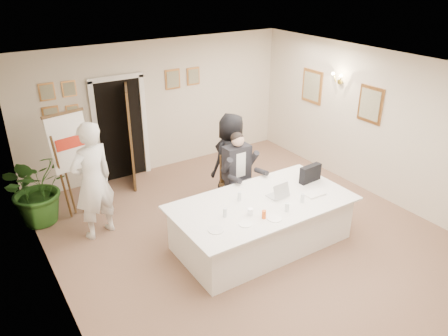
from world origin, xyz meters
The scene contains 27 objects.
floor centered at (0.00, 0.00, 0.00)m, with size 7.00×7.00×0.00m, color brown.
ceiling centered at (0.00, 0.00, 2.80)m, with size 6.00×7.00×0.02m, color white.
wall_back centered at (0.00, 3.50, 1.40)m, with size 6.00×0.10×2.80m, color beige.
wall_left centered at (-3.00, 0.00, 1.40)m, with size 0.10×7.00×2.80m, color beige.
wall_right centered at (3.00, 0.00, 1.40)m, with size 0.10×7.00×2.80m, color beige.
doorway centered at (-0.88, 3.32, 1.04)m, with size 1.14×0.86×2.20m.
pictures_back_wall centered at (-0.80, 3.47, 1.85)m, with size 3.40×0.06×0.80m, color #BF8141, non-canonical shape.
pictures_right_wall centered at (2.97, 1.20, 1.75)m, with size 0.06×2.20×0.80m, color #BF8141, non-canonical shape.
wall_sconce centered at (2.90, 1.20, 2.10)m, with size 0.20×0.30×0.24m, color gold, non-canonical shape.
conference_table centered at (0.06, -0.12, 0.39)m, with size 2.88×1.53×0.78m.
seated_man centered at (0.36, 0.98, 0.77)m, with size 0.66×0.70×1.53m, color black, non-canonical shape.
flip_chart centered at (-2.23, 2.36, 0.90)m, with size 0.70×0.49×1.94m.
standing_man centered at (-2.08, 1.57, 1.00)m, with size 0.73×0.48×2.00m, color white.
standing_woman centered at (0.50, 1.43, 0.86)m, with size 0.84×0.54×1.71m, color black.
potted_palm centered at (-2.80, 2.55, 0.67)m, with size 1.20×1.04×1.34m, color #285A1E.
laptop centered at (0.37, -0.09, 0.91)m, with size 0.31×0.34×0.28m, color #B7BABC, non-canonical shape.
laptop_bag centered at (1.18, 0.01, 0.92)m, with size 0.42×0.12×0.29m, color black.
paper_stack centered at (0.91, -0.38, 0.79)m, with size 0.32×0.23×0.03m, color white.
plate_left centered at (-0.98, -0.42, 0.78)m, with size 0.23×0.23×0.01m, color white.
plate_mid centered at (-0.55, -0.51, 0.78)m, with size 0.20×0.20×0.01m, color white.
plate_near centered at (-0.10, -0.62, 0.78)m, with size 0.22×0.22×0.01m, color white.
glass_a centered at (-0.67, -0.17, 0.84)m, with size 0.06×0.06×0.14m, color silver.
glass_b centered at (0.20, -0.55, 0.84)m, with size 0.06×0.06×0.14m, color silver.
glass_c centered at (0.58, -0.47, 0.84)m, with size 0.06×0.06×0.14m, color silver.
glass_d centered at (-0.22, 0.12, 0.84)m, with size 0.06×0.06×0.14m, color silver.
oj_glass centered at (-0.22, -0.52, 0.84)m, with size 0.06×0.06×0.13m, color #E05412.
steel_jug centered at (-0.33, -0.34, 0.83)m, with size 0.08×0.08×0.11m, color silver.
Camera 1 is at (-3.68, -4.84, 4.18)m, focal length 35.00 mm.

